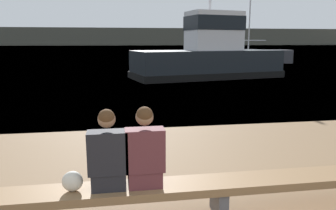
{
  "coord_description": "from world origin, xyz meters",
  "views": [
    {
      "loc": [
        -0.85,
        -0.79,
        2.08
      ],
      "look_at": [
        0.2,
        5.75,
        0.78
      ],
      "focal_mm": 35.0,
      "sensor_mm": 36.0,
      "label": 1
    }
  ],
  "objects_px": {
    "person_right": "(145,153)",
    "shopping_bag": "(72,181)",
    "person_left": "(108,156)",
    "moored_sailboat": "(252,56)",
    "tugboat_red": "(208,57)",
    "bench_main": "(219,186)"
  },
  "relations": [
    {
      "from": "person_left",
      "to": "shopping_bag",
      "type": "xyz_separation_m",
      "value": [
        -0.4,
        -0.02,
        -0.26
      ]
    },
    {
      "from": "tugboat_red",
      "to": "shopping_bag",
      "type": "bearing_deg",
      "value": 146.41
    },
    {
      "from": "person_left",
      "to": "shopping_bag",
      "type": "relative_size",
      "value": 4.0
    },
    {
      "from": "shopping_bag",
      "to": "person_left",
      "type": "bearing_deg",
      "value": 2.97
    },
    {
      "from": "bench_main",
      "to": "shopping_bag",
      "type": "distance_m",
      "value": 1.72
    },
    {
      "from": "moored_sailboat",
      "to": "person_left",
      "type": "bearing_deg",
      "value": 165.85
    },
    {
      "from": "person_left",
      "to": "tugboat_red",
      "type": "distance_m",
      "value": 15.79
    },
    {
      "from": "person_left",
      "to": "tugboat_red",
      "type": "height_order",
      "value": "tugboat_red"
    },
    {
      "from": "person_left",
      "to": "moored_sailboat",
      "type": "height_order",
      "value": "moored_sailboat"
    },
    {
      "from": "bench_main",
      "to": "shopping_bag",
      "type": "bearing_deg",
      "value": -179.77
    },
    {
      "from": "shopping_bag",
      "to": "tugboat_red",
      "type": "xyz_separation_m",
      "value": [
        5.82,
        14.85,
        0.62
      ]
    },
    {
      "from": "person_right",
      "to": "moored_sailboat",
      "type": "distance_m",
      "value": 29.69
    },
    {
      "from": "shopping_bag",
      "to": "tugboat_red",
      "type": "height_order",
      "value": "tugboat_red"
    },
    {
      "from": "person_left",
      "to": "tugboat_red",
      "type": "bearing_deg",
      "value": 69.91
    },
    {
      "from": "person_left",
      "to": "moored_sailboat",
      "type": "xyz_separation_m",
      "value": [
        13.21,
        26.78,
        -0.16
      ]
    },
    {
      "from": "bench_main",
      "to": "tugboat_red",
      "type": "relative_size",
      "value": 0.98
    },
    {
      "from": "person_right",
      "to": "tugboat_red",
      "type": "bearing_deg",
      "value": 71.33
    },
    {
      "from": "shopping_bag",
      "to": "bench_main",
      "type": "bearing_deg",
      "value": 0.23
    },
    {
      "from": "moored_sailboat",
      "to": "bench_main",
      "type": "bearing_deg",
      "value": 168.16
    },
    {
      "from": "person_right",
      "to": "shopping_bag",
      "type": "bearing_deg",
      "value": -178.6
    },
    {
      "from": "person_left",
      "to": "person_right",
      "type": "distance_m",
      "value": 0.41
    },
    {
      "from": "person_left",
      "to": "moored_sailboat",
      "type": "bearing_deg",
      "value": 63.75
    }
  ]
}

